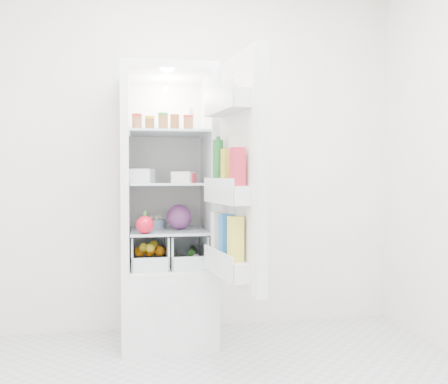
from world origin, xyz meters
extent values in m
cube|color=silver|center=(0.00, 1.50, 1.30)|extent=(3.00, 0.02, 2.60)
cube|color=silver|center=(0.00, -1.50, 1.30)|extent=(3.00, 0.02, 2.60)
cube|color=silver|center=(-0.20, 1.21, 0.25)|extent=(0.60, 0.60, 0.50)
cube|color=silver|center=(-0.20, 1.21, 1.77)|extent=(0.60, 0.60, 0.05)
cube|color=silver|center=(-0.20, 1.49, 1.12)|extent=(0.60, 0.05, 1.25)
cube|color=silver|center=(-0.47, 1.21, 1.12)|extent=(0.05, 0.60, 1.25)
cube|color=silver|center=(0.07, 1.21, 1.12)|extent=(0.05, 0.60, 1.25)
cube|color=white|center=(-0.20, 1.46, 1.12)|extent=(0.50, 0.01, 1.25)
sphere|color=white|center=(-0.20, 1.42, 1.71)|extent=(0.05, 0.05, 0.05)
cube|color=silver|center=(-0.20, 1.19, 0.74)|extent=(0.49, 0.53, 0.01)
cube|color=silver|center=(-0.20, 1.19, 1.05)|extent=(0.49, 0.53, 0.02)
cube|color=silver|center=(-0.20, 1.19, 1.38)|extent=(0.49, 0.53, 0.02)
cylinder|color=#B21919|center=(-0.40, 1.05, 1.43)|extent=(0.06, 0.06, 0.08)
cylinder|color=gold|center=(-0.32, 1.10, 1.43)|extent=(0.06, 0.06, 0.08)
cylinder|color=#267226|center=(-0.24, 1.02, 1.43)|extent=(0.06, 0.06, 0.08)
cylinder|color=brown|center=(-0.16, 1.12, 1.43)|extent=(0.06, 0.06, 0.08)
cylinder|color=#B21919|center=(-0.08, 1.05, 1.43)|extent=(0.06, 0.06, 0.08)
cylinder|color=white|center=(-0.05, 1.20, 1.47)|extent=(0.06, 0.06, 0.16)
cube|color=white|center=(-0.37, 1.14, 1.10)|extent=(0.17, 0.17, 0.09)
cube|color=beige|center=(-0.11, 1.06, 1.09)|extent=(0.16, 0.16, 0.07)
cylinder|color=#B51B2C|center=(-0.07, 1.08, 1.09)|extent=(0.12, 0.12, 0.06)
cube|color=white|center=(-0.35, 1.34, 1.08)|extent=(0.19, 0.16, 0.04)
sphere|color=#4C1D54|center=(-0.13, 1.18, 0.83)|extent=(0.16, 0.16, 0.16)
sphere|color=red|center=(-0.36, 0.97, 0.80)|extent=(0.11, 0.11, 0.11)
cylinder|color=#84A3C6|center=(-0.29, 1.26, 0.78)|extent=(0.17, 0.17, 0.06)
sphere|color=orange|center=(-0.39, 1.06, 0.55)|extent=(0.07, 0.07, 0.07)
sphere|color=orange|center=(-0.32, 1.06, 0.55)|extent=(0.07, 0.07, 0.07)
sphere|color=orange|center=(-0.26, 1.06, 0.55)|extent=(0.07, 0.07, 0.07)
sphere|color=orange|center=(-0.39, 1.19, 0.61)|extent=(0.07, 0.07, 0.07)
sphere|color=orange|center=(-0.32, 1.19, 0.61)|extent=(0.07, 0.07, 0.07)
sphere|color=orange|center=(-0.26, 1.19, 0.61)|extent=(0.07, 0.07, 0.07)
sphere|color=yellow|center=(-0.36, 1.12, 0.64)|extent=(0.06, 0.06, 0.06)
sphere|color=yellow|center=(-0.29, 1.24, 0.64)|extent=(0.06, 0.06, 0.06)
sphere|color=yellow|center=(-0.32, 1.08, 0.64)|extent=(0.06, 0.06, 0.06)
cylinder|color=#204818|center=(-0.12, 1.19, 0.54)|extent=(0.09, 0.21, 0.05)
cylinder|color=#204818|center=(-0.04, 1.24, 0.59)|extent=(0.08, 0.21, 0.05)
sphere|color=white|center=(-0.08, 1.06, 0.54)|extent=(0.05, 0.05, 0.05)
sphere|color=white|center=(-0.03, 1.08, 0.57)|extent=(0.05, 0.05, 0.05)
cube|color=silver|center=(0.17, 0.62, 1.12)|extent=(0.15, 0.60, 1.30)
cube|color=white|center=(0.14, 0.61, 1.12)|extent=(0.09, 0.56, 1.26)
cube|color=silver|center=(0.09, 0.61, 1.50)|extent=(0.18, 0.51, 0.10)
cube|color=silver|center=(0.09, 0.61, 1.00)|extent=(0.18, 0.51, 0.10)
cube|color=silver|center=(0.09, 0.61, 0.60)|extent=(0.18, 0.51, 0.10)
sphere|color=#9D6047|center=(0.10, 0.49, 1.56)|extent=(0.05, 0.05, 0.05)
sphere|color=#9D6047|center=(0.09, 0.56, 1.56)|extent=(0.05, 0.05, 0.05)
sphere|color=#9D6047|center=(0.08, 0.64, 1.56)|extent=(0.05, 0.05, 0.05)
cylinder|color=#1A5D24|center=(0.06, 0.75, 1.18)|extent=(0.06, 0.06, 0.26)
cube|color=gold|center=(0.09, 0.57, 1.15)|extent=(0.07, 0.07, 0.20)
cube|color=red|center=(0.11, 0.43, 1.15)|extent=(0.07, 0.07, 0.20)
cube|color=white|center=(0.06, 0.75, 0.77)|extent=(0.08, 0.08, 0.24)
cube|color=blue|center=(0.08, 0.60, 0.77)|extent=(0.08, 0.08, 0.24)
cube|color=#F0E544|center=(0.11, 0.46, 0.77)|extent=(0.08, 0.08, 0.24)
camera|label=1|loc=(-0.41, -2.10, 1.11)|focal=40.00mm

